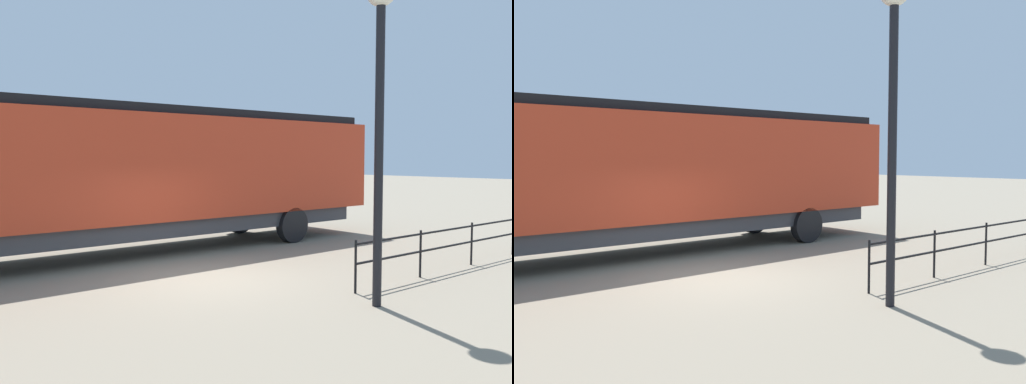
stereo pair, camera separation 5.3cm
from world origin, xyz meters
TOP-DOWN VIEW (x-y plane):
  - ground_plane at (0.00, 0.00)m, footprint 120.00×120.00m
  - locomotive at (-3.89, -0.26)m, footprint 3.03×18.37m
  - lamp_post at (3.71, 1.19)m, footprint 0.55×0.55m
  - platform_fence at (2.88, 7.11)m, footprint 0.05×11.08m

SIDE VIEW (x-z plane):
  - ground_plane at x=0.00m, z-range 0.00..0.00m
  - platform_fence at x=2.88m, z-range 0.17..1.23m
  - locomotive at x=-3.89m, z-range 0.26..4.29m
  - lamp_post at x=3.71m, z-range 1.34..7.16m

